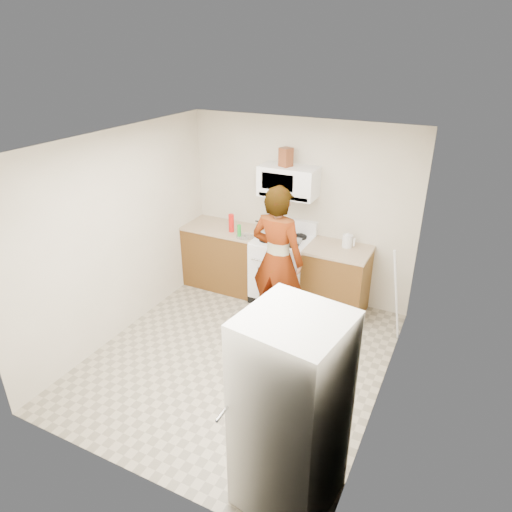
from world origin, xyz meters
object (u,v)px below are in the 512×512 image
Objects in this scene: person at (277,260)px; kettle at (347,241)px; gas_range at (282,268)px; saucepan at (272,227)px; microwave at (289,181)px; fridge at (291,414)px.

kettle is at bearing -124.75° from person.
person is (0.21, -0.67, 0.46)m from gas_range.
kettle is 1.07m from saucepan.
microwave is 0.40× the size of person.
kettle is at bearing 106.97° from fridge.
person reaches higher than kettle.
fridge is at bearing -66.58° from microwave.
kettle is (0.85, -0.01, -0.68)m from microwave.
kettle is at bearing -0.34° from saucepan.
fridge is at bearing -63.11° from saucepan.
kettle is (0.85, 0.12, 0.53)m from gas_range.
gas_range is 4.65× the size of saucepan.
microwave reaches higher than fridge.
person is 0.90m from saucepan.
fridge is at bearing -70.27° from kettle.
microwave is 0.71m from saucepan.
saucepan is at bearing 125.42° from fridge.
kettle reaches higher than saucepan.
fridge is 10.54× the size of kettle.
fridge reaches higher than kettle.
gas_range is at bearing -29.65° from saucepan.
gas_range is 1.22m from microwave.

